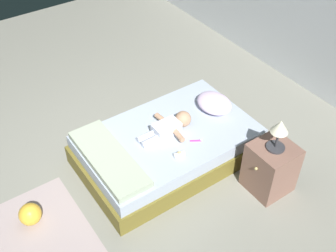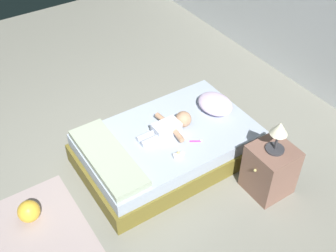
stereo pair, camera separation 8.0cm
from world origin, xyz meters
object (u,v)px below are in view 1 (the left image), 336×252
Objects in this scene: toothbrush at (197,141)px; nightstand at (270,168)px; bed at (168,146)px; baby_bottle at (179,154)px; baby at (171,126)px; pillow at (214,103)px; lamp at (279,130)px; toy_ball at (30,214)px.

nightstand is (0.64, 0.43, -0.11)m from toothbrush.
baby_bottle reaches higher than bed.
bed is 0.26m from baby.
baby_bottle is (0.34, -0.10, 0.22)m from bed.
pillow is 0.61m from baby.
lamp reaches higher than toy_ball.
lamp reaches higher than pillow.
lamp reaches higher than baby.
baby is 1.84× the size of lamp.
pillow is 3.68× the size of toothbrush.
baby_bottle is at bearing 75.01° from toy_ball.
nightstand is at bearing 66.20° from toy_ball.
baby is 1.13× the size of nightstand.
pillow is at bearing 123.21° from toothbrush.
toothbrush reaches higher than toy_ball.
pillow is 0.69× the size of baby.
nightstand is at bearing 51.63° from baby_bottle.
nightstand is 0.50m from lamp.
baby_bottle is at bearing -62.63° from pillow.
toothbrush is at bearing 105.48° from baby_bottle.
nightstand reaches higher than toothbrush.
toothbrush is 0.55× the size of toy_ball.
lamp is (0.92, 0.56, 0.34)m from baby.
toy_ball is at bearing -113.80° from lamp.
lamp is at bearing 34.20° from toothbrush.
lamp reaches higher than nightstand.
pillow is at bearing 93.38° from baby.
toy_ball is (-0.03, -1.58, -0.32)m from baby.
nightstand reaches higher than baby.
lamp is at bearing 51.63° from baby_bottle.
lamp is 2.81× the size of baby_bottle.
baby is at bearing -148.63° from nightstand.
baby is at bearing 108.75° from bed.
pillow reaches higher than bed.
baby reaches higher than toy_ball.
baby is 5.31× the size of toothbrush.
baby is 0.39m from baby_bottle.
bed is 4.33× the size of pillow.
nightstand is 2.35m from toy_ball.
nightstand is 0.91m from baby_bottle.
pillow is 0.58m from toothbrush.
bed is 8.73× the size of toy_ball.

